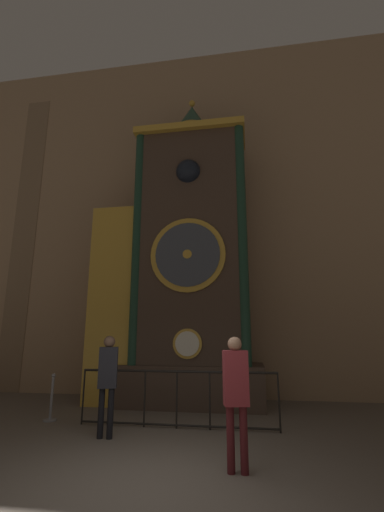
{
  "coord_description": "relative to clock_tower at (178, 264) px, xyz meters",
  "views": [
    {
      "loc": [
        1.27,
        -4.48,
        1.81
      ],
      "look_at": [
        -0.27,
        5.05,
        4.05
      ],
      "focal_mm": 24.0,
      "sensor_mm": 36.0,
      "label": 1
    }
  ],
  "objects": [
    {
      "name": "visitor_far",
      "position": [
        1.73,
        -4.36,
        -2.74
      ],
      "size": [
        0.38,
        0.29,
        1.79
      ],
      "rotation": [
        0.0,
        0.0,
        0.21
      ],
      "color": "#461518",
      "rests_on": "ground_plane"
    },
    {
      "name": "ground_plane",
      "position": [
        0.67,
        -5.02,
        -3.81
      ],
      "size": [
        28.0,
        28.0,
        0.0
      ],
      "primitive_type": "plane",
      "color": "brown"
    },
    {
      "name": "visitor_near",
      "position": [
        -0.69,
        -3.12,
        -2.72
      ],
      "size": [
        0.39,
        0.32,
        1.8
      ],
      "rotation": [
        0.0,
        0.0,
        0.32
      ],
      "color": "black",
      "rests_on": "ground_plane"
    },
    {
      "name": "railing_fence",
      "position": [
        0.45,
        -2.24,
        -3.2
      ],
      "size": [
        4.09,
        0.05,
        1.11
      ],
      "color": "black",
      "rests_on": "ground_plane"
    },
    {
      "name": "stanchion_post",
      "position": [
        -2.4,
        -2.07,
        -3.5
      ],
      "size": [
        0.28,
        0.28,
        0.98
      ],
      "color": "gray",
      "rests_on": "ground_plane"
    },
    {
      "name": "clock_tower",
      "position": [
        0.0,
        0.0,
        0.0
      ],
      "size": [
        4.76,
        1.8,
        9.23
      ],
      "color": "#423328",
      "rests_on": "ground_plane"
    },
    {
      "name": "cathedral_back_wall",
      "position": [
        0.58,
        1.36,
        2.2
      ],
      "size": [
        24.0,
        0.32,
        12.03
      ],
      "color": "#997A5B",
      "rests_on": "ground_plane"
    }
  ]
}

